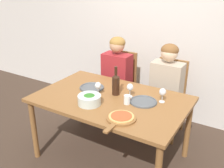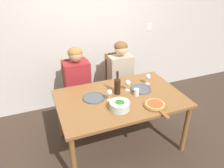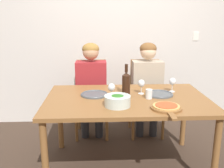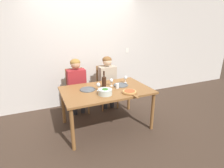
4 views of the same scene
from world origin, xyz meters
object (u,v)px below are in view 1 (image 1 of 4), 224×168
dinner_plate_right (143,101)px  water_tumbler (127,100)px  wine_bottle (116,84)px  pizza_on_board (121,118)px  wine_glass_centre (130,88)px  person_woman (116,72)px  wine_glass_left (98,86)px  wine_glass_right (163,93)px  chair_right (168,96)px  dinner_plate_left (92,87)px  chair_left (120,84)px  person_man (166,83)px  broccoli_bowl (89,100)px

dinner_plate_right → water_tumbler: bearing=-138.6°
wine_bottle → pizza_on_board: wine_bottle is taller
pizza_on_board → wine_glass_centre: bearing=108.0°
person_woman → wine_glass_left: bearing=-73.9°
wine_bottle → wine_glass_right: 0.50m
water_tumbler → person_woman: bearing=126.6°
chair_right → wine_glass_left: size_ratio=6.44×
dinner_plate_left → wine_glass_right: 0.83m
chair_left → wine_bottle: (0.37, -0.77, 0.37)m
chair_left → dinner_plate_left: 0.81m
pizza_on_board → wine_glass_left: bearing=145.2°
chair_right → person_man: person_man is taller
wine_glass_right → person_man: bearing=105.8°
broccoli_bowl → dinner_plate_right: size_ratio=0.84×
wine_bottle → pizza_on_board: bearing=-54.9°
chair_left → wine_glass_right: 1.16m
person_woman → wine_glass_left: size_ratio=8.05×
person_woman → wine_glass_right: 1.05m
person_woman → person_man: same height
broccoli_bowl → wine_glass_centre: (0.27, 0.36, 0.05)m
chair_left → wine_glass_left: size_ratio=6.44×
wine_glass_centre → water_tumbler: (0.05, -0.16, -0.06)m
pizza_on_board → person_woman: bearing=122.1°
chair_right → dinner_plate_right: 0.83m
wine_glass_left → wine_glass_centre: size_ratio=1.00×
person_man → wine_glass_left: (-0.49, -0.76, 0.13)m
chair_left → water_tumbler: size_ratio=10.51×
chair_right → person_woman: (-0.71, -0.12, 0.22)m
wine_glass_centre → person_man: bearing=74.0°
chair_right → water_tumbler: (-0.13, -0.90, 0.29)m
wine_bottle → wine_glass_centre: bearing=8.9°
chair_left → wine_bottle: size_ratio=3.06×
dinner_plate_left → wine_glass_left: (0.17, -0.12, 0.10)m
person_man → person_woman: bearing=180.0°
water_tumbler → chair_left: bearing=122.9°
person_man → broccoli_bowl: person_man is taller
chair_left → person_woman: 0.25m
dinner_plate_right → wine_glass_centre: bearing=166.4°
person_woman → broccoli_bowl: 1.02m
pizza_on_board → wine_glass_centre: size_ratio=2.73×
pizza_on_board → wine_glass_left: size_ratio=2.73×
water_tumbler → chair_right: bearing=81.9°
person_man → chair_right: bearing=90.0°
person_man → wine_bottle: 0.75m
wine_bottle → water_tumbler: 0.26m
chair_right → dinner_plate_left: bearing=-130.7°
chair_right → dinner_plate_left: (-0.66, -0.76, 0.25)m
person_man → wine_glass_left: 0.92m
person_woman → water_tumbler: person_woman is taller
person_woman → water_tumbler: 0.98m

